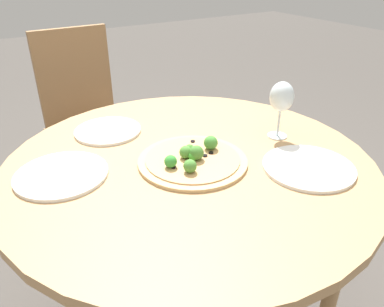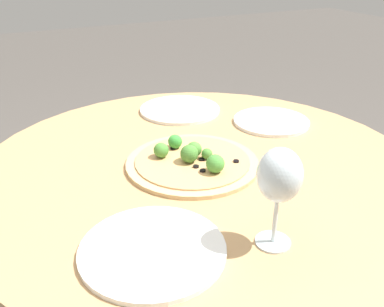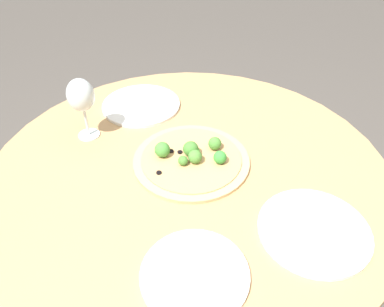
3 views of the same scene
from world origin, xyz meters
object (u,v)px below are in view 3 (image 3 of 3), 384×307
at_px(wine_glass, 81,96).
at_px(plate_far, 141,105).
at_px(plate_near, 314,230).
at_px(pizza, 192,158).
at_px(plate_side, 195,274).

xyz_separation_m(wine_glass, plate_far, (-0.07, -0.20, -0.13)).
xyz_separation_m(plate_near, plate_far, (0.61, -0.33, 0.00)).
bearing_deg(pizza, wine_glass, -0.30).
xyz_separation_m(pizza, plate_far, (0.26, -0.21, -0.01)).
height_order(pizza, wine_glass, wine_glass).
distance_m(wine_glass, plate_far, 0.25).
relative_size(wine_glass, plate_side, 0.84).
relative_size(wine_glass, plate_far, 0.73).
height_order(wine_glass, plate_far, wine_glass).
relative_size(plate_far, plate_side, 1.15).
relative_size(pizza, plate_side, 1.44).
bearing_deg(plate_side, plate_near, -136.20).
xyz_separation_m(plate_far, plate_side, (-0.40, 0.54, 0.00)).
xyz_separation_m(pizza, wine_glass, (0.34, -0.00, 0.12)).
bearing_deg(pizza, plate_far, -38.05).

